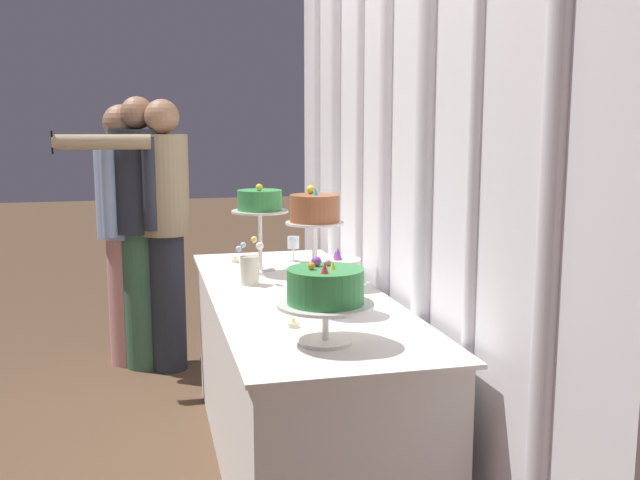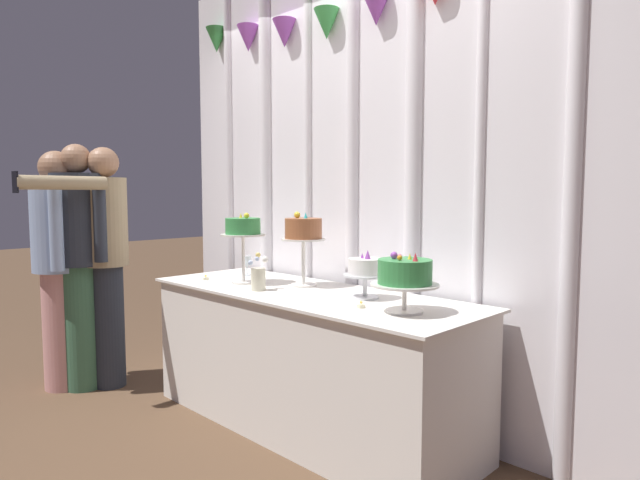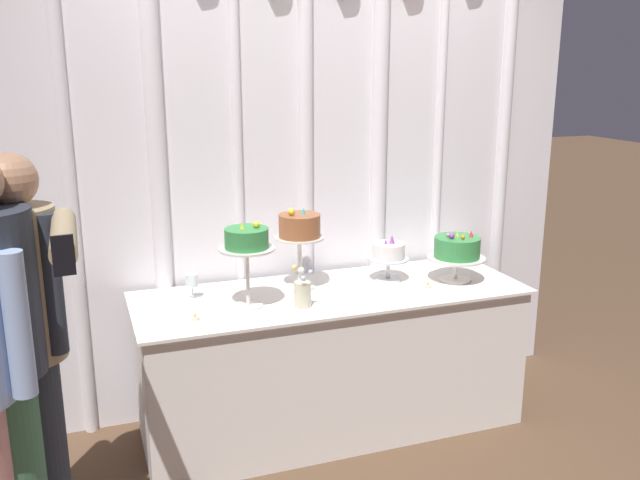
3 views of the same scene
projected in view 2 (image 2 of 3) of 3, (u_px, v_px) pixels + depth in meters
The scene contains 14 objects.
ground_plane at pixel (293, 432), 3.03m from camera, with size 24.00×24.00×0.00m, color brown.
draped_curtain at pixel (355, 167), 3.26m from camera, with size 3.25×0.16×2.81m.
cake_table at pixel (306, 359), 3.06m from camera, with size 2.04×0.71×0.77m.
cake_display_leftmost at pixel (243, 230), 3.27m from camera, with size 0.27×0.27×0.43m.
cake_display_midleft at pixel (303, 232), 3.18m from camera, with size 0.26×0.26×0.44m.
cake_display_midright at pixel (365, 270), 2.82m from camera, with size 0.22×0.22×0.25m.
cake_display_rightmost at pixel (405, 275), 2.48m from camera, with size 0.31×0.31×0.28m.
wine_glass at pixel (247, 262), 3.61m from camera, with size 0.06×0.06×0.13m.
flower_vase at pixel (258, 277), 3.06m from camera, with size 0.09×0.12×0.21m.
tealight_far_left at pixel (206, 278), 3.43m from camera, with size 0.04×0.04×0.03m.
tealight_near_left at pixel (361, 306), 2.60m from camera, with size 0.04×0.04×0.03m.
guest_girl_blue_dress at pixel (105, 253), 3.67m from camera, with size 0.43×0.78×1.62m.
guest_man_dark_suit at pixel (80, 257), 3.65m from camera, with size 0.49×0.42×1.64m.
guest_man_pink_jacket at pixel (59, 260), 3.65m from camera, with size 0.47×0.44×1.59m.
Camera 2 is at (2.16, -1.98, 1.32)m, focal length 30.72 mm.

